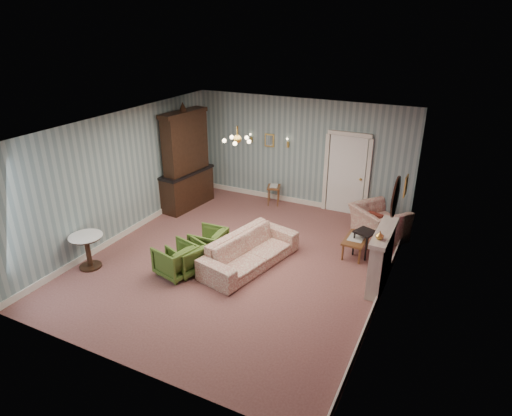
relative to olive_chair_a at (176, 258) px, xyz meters
The scene contains 27 objects.
floor 1.41m from the olive_chair_a, 49.97° to the left, with size 7.00×7.00×0.00m, color #88574F.
ceiling 2.88m from the olive_chair_a, 49.97° to the left, with size 7.00×7.00×0.00m, color white.
wall_back 4.76m from the olive_chair_a, 79.07° to the left, with size 6.00×6.00×0.00m, color slate.
wall_front 2.83m from the olive_chair_a, 70.31° to the right, with size 6.00×6.00×0.00m, color slate.
wall_left 2.60m from the olive_chair_a, 153.77° to the left, with size 7.00×7.00×0.00m, color slate.
wall_right 4.16m from the olive_chair_a, 15.09° to the left, with size 7.00×7.00×0.00m, color slate.
wall_right_floral 4.15m from the olive_chair_a, 15.14° to the left, with size 7.00×7.00×0.00m, color #AD5663.
door 5.06m from the olive_chair_a, 64.20° to the left, with size 1.12×0.12×2.16m, color white, non-canonical shape.
olive_chair_a is the anchor object (origin of this frame).
olive_chair_b 0.25m from the olive_chair_a, 53.94° to the left, with size 0.66×0.61×0.67m, color #456322.
olive_chair_c 0.95m from the olive_chair_a, 78.52° to the left, with size 0.67×0.63×0.69m, color #456322.
sofa_chintz 1.52m from the olive_chair_a, 39.74° to the left, with size 2.30×0.67×0.90m, color #99463D.
wingback_chair 4.76m from the olive_chair_a, 46.22° to the left, with size 1.16×0.76×1.02m, color #99463D.
dresser 3.66m from the olive_chair_a, 120.31° to the left, with size 0.58×1.66×2.77m, color black, non-canonical shape.
fireplace 4.01m from the olive_chair_a, 21.14° to the left, with size 0.30×1.40×1.16m, color beige, non-canonical shape.
mantel_vase 3.96m from the olive_chair_a, 15.71° to the left, with size 0.15×0.15×0.15m, color gold.
oval_mirror 4.36m from the olive_chair_a, 20.64° to the left, with size 0.04×0.76×0.84m, color white, non-canonical shape.
framed_print 4.92m from the olive_chair_a, 36.00° to the left, with size 0.04×0.34×0.42m, color gold, non-canonical shape.
coffee_table 3.85m from the olive_chair_a, 37.91° to the left, with size 0.45×0.81×0.42m, color brown, non-canonical shape.
side_table_black 4.02m from the olive_chair_a, 36.98° to the left, with size 0.39×0.39×0.59m, color black, non-canonical shape.
pedestal_table 1.86m from the olive_chair_a, 162.07° to the right, with size 0.68×0.68×0.74m, color black, non-canonical shape.
nesting_table 4.21m from the olive_chair_a, 86.28° to the left, with size 0.34×0.43×0.56m, color brown, non-canonical shape.
gilt_mirror_back 4.70m from the olive_chair_a, 90.28° to the left, with size 0.28×0.06×0.36m, color gold, non-canonical shape.
sconce_left 4.72m from the olive_chair_a, 97.26° to the left, with size 0.16×0.12×0.30m, color gold, non-canonical shape.
sconce_right 4.71m from the olive_chair_a, 83.28° to the left, with size 0.16×0.12×0.30m, color gold, non-canonical shape.
chandelier 2.65m from the olive_chair_a, 49.97° to the left, with size 0.56×0.56×0.36m, color gold, non-canonical shape.
burgundy_cushion 4.62m from the olive_chair_a, 45.38° to the left, with size 0.38×0.10×0.38m, color maroon.
Camera 1 is at (3.92, -7.18, 4.79)m, focal length 30.81 mm.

